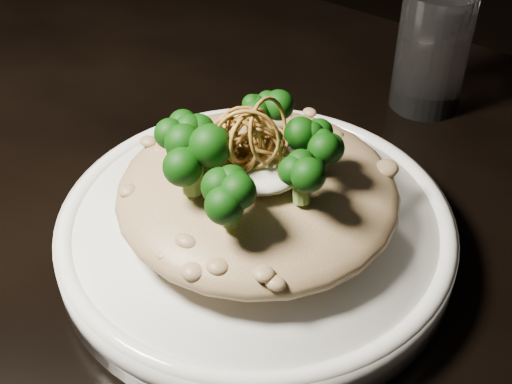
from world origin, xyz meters
TOP-DOWN VIEW (x-y plane):
  - table at (0.00, 0.00)m, footprint 1.10×0.80m
  - plate at (-0.05, 0.01)m, footprint 0.29×0.29m
  - risotto at (-0.05, 0.02)m, footprint 0.20×0.20m
  - broccoli at (-0.05, 0.01)m, footprint 0.12×0.12m
  - cheese at (-0.04, 0.01)m, footprint 0.06×0.06m
  - shallots at (-0.05, 0.01)m, footprint 0.06×0.06m
  - drinking_glass at (-0.02, 0.26)m, footprint 0.08×0.08m

SIDE VIEW (x-z plane):
  - table at x=0.00m, z-range 0.29..1.04m
  - plate at x=-0.05m, z-range 0.75..0.78m
  - risotto at x=-0.05m, z-range 0.78..0.82m
  - drinking_glass at x=-0.02m, z-range 0.75..0.86m
  - cheese at x=-0.04m, z-range 0.82..0.84m
  - broccoli at x=-0.05m, z-range 0.82..0.87m
  - shallots at x=-0.05m, z-range 0.84..0.88m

